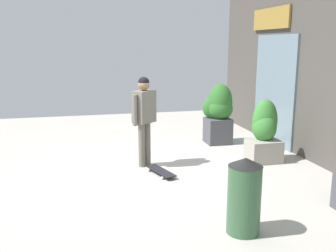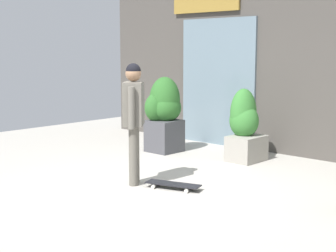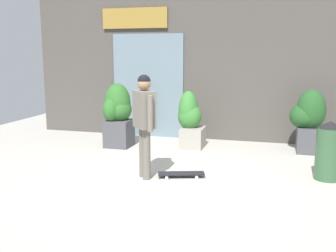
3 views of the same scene
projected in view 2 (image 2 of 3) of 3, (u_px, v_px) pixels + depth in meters
ground_plane at (155, 188)px, 6.98m from camera, size 12.00×12.00×0.00m
building_facade at (282, 50)px, 9.15m from camera, size 8.66×0.31×3.84m
skateboarder at (134, 111)px, 7.04m from camera, size 0.47×0.49×1.72m
skateboard at (173, 184)px, 6.93m from camera, size 0.80×0.44×0.08m
planter_box_left at (164, 112)px, 9.43m from camera, size 0.61×0.69×1.40m
planter_box_right at (244, 126)px, 8.67m from camera, size 0.59×0.64×1.24m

